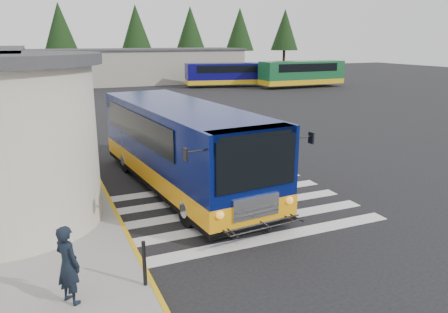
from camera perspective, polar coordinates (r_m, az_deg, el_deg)
name	(u,v)px	position (r m, az deg, el deg)	size (l,w,h in m)	color
ground	(235,199)	(15.10, 1.48, -5.51)	(140.00, 140.00, 0.00)	black
curb_strip	(98,178)	(17.70, -16.17, -2.72)	(0.12, 34.00, 0.16)	gold
crosswalk	(232,209)	(14.22, 1.01, -6.81)	(8.00, 5.35, 0.01)	silver
depot_building	(136,66)	(56.19, -11.41, 11.51)	(26.40, 8.40, 4.20)	gray
tree_line	(124,28)	(64.01, -12.98, 16.01)	(58.40, 4.40, 10.00)	black
transit_bus	(182,149)	(15.88, -5.52, 0.97)	(4.25, 11.01, 3.05)	#06114F
pedestrian_a	(68,265)	(9.44, -19.71, -13.15)	(0.61, 0.40, 1.66)	black
bollard	(144,263)	(9.77, -10.36, -13.57)	(0.08, 0.08, 1.03)	black
far_bus_a	(225,74)	(50.91, 0.11, 10.78)	(9.26, 4.09, 2.31)	#0A0651
far_bus_b	(302,73)	(51.15, 10.11, 10.73)	(9.83, 2.80, 2.53)	#16532B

